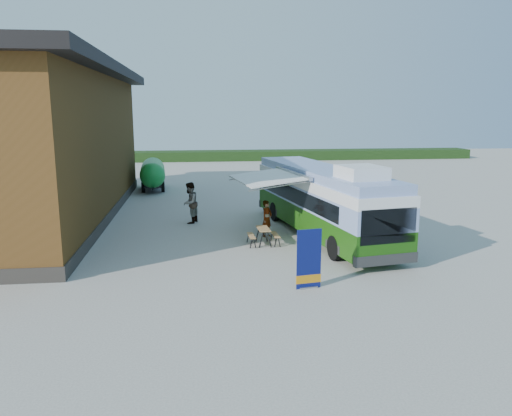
{
  "coord_description": "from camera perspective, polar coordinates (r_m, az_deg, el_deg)",
  "views": [
    {
      "loc": [
        -2.3,
        -15.61,
        5.34
      ],
      "look_at": [
        0.11,
        4.2,
        1.4
      ],
      "focal_mm": 35.0,
      "sensor_mm": 36.0,
      "label": 1
    }
  ],
  "objects": [
    {
      "name": "ground",
      "position": [
        16.66,
        1.38,
        -7.53
      ],
      "size": [
        100.0,
        100.0,
        0.0
      ],
      "primitive_type": "plane",
      "color": "#BCB7AD",
      "rests_on": "ground"
    },
    {
      "name": "barn",
      "position": [
        26.95,
        -24.81,
        6.43
      ],
      "size": [
        9.6,
        21.2,
        7.5
      ],
      "color": "brown",
      "rests_on": "ground"
    },
    {
      "name": "hedge",
      "position": [
        54.81,
        3.94,
        6.08
      ],
      "size": [
        40.0,
        3.0,
        1.0
      ],
      "primitive_type": "cube",
      "color": "#264419",
      "rests_on": "ground"
    },
    {
      "name": "bus",
      "position": [
        21.55,
        7.56,
        1.09
      ],
      "size": [
        4.08,
        11.18,
        3.36
      ],
      "rotation": [
        0.0,
        0.0,
        0.16
      ],
      "color": "#2F6911",
      "rests_on": "ground"
    },
    {
      "name": "awning",
      "position": [
        20.99,
        1.69,
        3.25
      ],
      "size": [
        3.05,
        4.28,
        0.5
      ],
      "rotation": [
        0.0,
        0.0,
        0.16
      ],
      "color": "white",
      "rests_on": "ground"
    },
    {
      "name": "banner",
      "position": [
        15.22,
        6.05,
        -6.43
      ],
      "size": [
        0.8,
        0.27,
        1.85
      ],
      "rotation": [
        0.0,
        0.0,
        0.16
      ],
      "color": "#0B1356",
      "rests_on": "ground"
    },
    {
      "name": "picnic_table",
      "position": [
        20.0,
        0.84,
        -2.8
      ],
      "size": [
        1.24,
        1.11,
        0.69
      ],
      "rotation": [
        0.0,
        0.0,
        0.04
      ],
      "color": "tan",
      "rests_on": "ground"
    },
    {
      "name": "person_a",
      "position": [
        21.24,
        1.25,
        -1.22
      ],
      "size": [
        0.67,
        0.67,
        1.57
      ],
      "primitive_type": "imported",
      "rotation": [
        0.0,
        0.0,
        0.8
      ],
      "color": "#999999",
      "rests_on": "ground"
    },
    {
      "name": "person_b",
      "position": [
        23.94,
        -7.56,
        0.59
      ],
      "size": [
        1.03,
        1.16,
        1.97
      ],
      "primitive_type": "imported",
      "rotation": [
        0.0,
        0.0,
        -1.93
      ],
      "color": "#999999",
      "rests_on": "ground"
    },
    {
      "name": "slurry_tanker",
      "position": [
        34.42,
        -11.72,
        3.98
      ],
      "size": [
        1.88,
        5.49,
        2.03
      ],
      "rotation": [
        0.0,
        0.0,
        0.07
      ],
      "color": "#198E33",
      "rests_on": "ground"
    }
  ]
}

